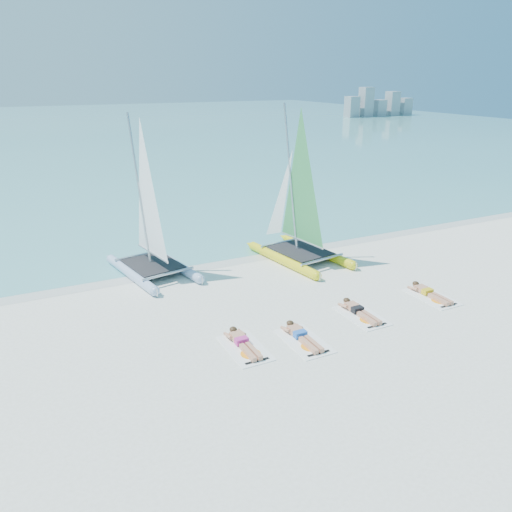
{
  "coord_description": "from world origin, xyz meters",
  "views": [
    {
      "loc": [
        -7.15,
        -12.16,
        7.15
      ],
      "look_at": [
        -0.59,
        1.2,
        1.71
      ],
      "focal_mm": 35.0,
      "sensor_mm": 36.0,
      "label": 1
    }
  ],
  "objects": [
    {
      "name": "catamaran_yellow",
      "position": [
        2.86,
        4.71,
        1.99
      ],
      "size": [
        2.9,
        5.09,
        6.32
      ],
      "rotation": [
        0.0,
        0.0,
        0.15
      ],
      "color": "yellow",
      "rests_on": "ground"
    },
    {
      "name": "towel_d",
      "position": [
        5.05,
        -0.93,
        0.01
      ],
      "size": [
        1.0,
        1.85,
        0.02
      ],
      "primitive_type": "cube",
      "color": "white",
      "rests_on": "ground"
    },
    {
      "name": "distant_skyline",
      "position": [
        53.71,
        62.0,
        1.94
      ],
      "size": [
        14.0,
        2.0,
        5.0
      ],
      "color": "#8E939C",
      "rests_on": "ground"
    },
    {
      "name": "sunbather_b",
      "position": [
        -0.42,
        -1.38,
        0.12
      ],
      "size": [
        0.37,
        1.73,
        0.26
      ],
      "color": "tan",
      "rests_on": "towel_b"
    },
    {
      "name": "wet_sand_strip",
      "position": [
        0.0,
        5.5,
        0.0
      ],
      "size": [
        140.0,
        1.4,
        0.01
      ],
      "primitive_type": "cube",
      "color": "silver",
      "rests_on": "ground"
    },
    {
      "name": "towel_b",
      "position": [
        -0.42,
        -1.57,
        0.01
      ],
      "size": [
        1.0,
        1.85,
        0.02
      ],
      "primitive_type": "cube",
      "color": "white",
      "rests_on": "ground"
    },
    {
      "name": "catamaran_blue",
      "position": [
        -2.89,
        5.54,
        1.81
      ],
      "size": [
        2.91,
        4.76,
        6.07
      ],
      "rotation": [
        0.0,
        0.0,
        0.18
      ],
      "color": "#A8BEDD",
      "rests_on": "ground"
    },
    {
      "name": "towel_c",
      "position": [
        2.04,
        -1.0,
        0.01
      ],
      "size": [
        1.0,
        1.85,
        0.02
      ],
      "primitive_type": "cube",
      "color": "white",
      "rests_on": "ground"
    },
    {
      "name": "sunbather_d",
      "position": [
        5.05,
        -0.74,
        0.12
      ],
      "size": [
        0.37,
        1.73,
        0.26
      ],
      "color": "tan",
      "rests_on": "towel_d"
    },
    {
      "name": "sunbather_c",
      "position": [
        2.04,
        -0.81,
        0.12
      ],
      "size": [
        0.37,
        1.73,
        0.26
      ],
      "color": "tan",
      "rests_on": "towel_c"
    },
    {
      "name": "sea",
      "position": [
        0.0,
        63.0,
        0.01
      ],
      "size": [
        140.0,
        115.0,
        0.01
      ],
      "primitive_type": "cube",
      "color": "#78C9C7",
      "rests_on": "ground"
    },
    {
      "name": "ground",
      "position": [
        0.0,
        0.0,
        0.0
      ],
      "size": [
        140.0,
        140.0,
        0.0
      ],
      "primitive_type": "plane",
      "color": "white",
      "rests_on": "ground"
    },
    {
      "name": "sunbather_a",
      "position": [
        -2.09,
        -0.98,
        0.12
      ],
      "size": [
        0.37,
        1.73,
        0.26
      ],
      "color": "tan",
      "rests_on": "towel_a"
    },
    {
      "name": "towel_a",
      "position": [
        -2.09,
        -1.18,
        0.01
      ],
      "size": [
        1.0,
        1.85,
        0.02
      ],
      "primitive_type": "cube",
      "color": "white",
      "rests_on": "ground"
    }
  ]
}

